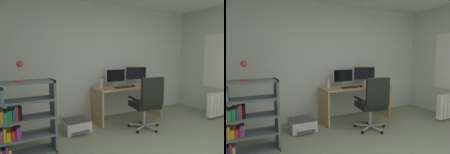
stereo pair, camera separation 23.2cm
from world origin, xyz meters
The scene contains 12 objects.
wall_back centered at (0.00, 2.79, 1.27)m, with size 5.05×0.10×2.54m, color silver.
desk centered at (0.43, 2.34, 0.55)m, with size 1.55×0.58×0.75m.
monitor_main centered at (0.20, 2.48, 0.96)m, with size 0.48×0.18×0.38m.
monitor_secondary centered at (0.76, 2.48, 0.98)m, with size 0.49×0.18×0.40m.
keyboard centered at (0.22, 2.22, 0.76)m, with size 0.34×0.13×0.02m, color black.
computer_mouse centered at (0.49, 2.22, 0.76)m, with size 0.06×0.10×0.03m, color black.
desktop_speaker centered at (-0.18, 2.43, 0.83)m, with size 0.07×0.07×0.17m, color silver.
office_chair centered at (0.37, 1.59, 0.57)m, with size 0.63×0.63×1.04m.
bookshelf centered at (-1.88, 1.70, 0.53)m, with size 0.88×0.33×1.09m.
desk_lamp centered at (-1.80, 1.70, 1.28)m, with size 0.13×0.11×0.29m.
printer centered at (-0.82, 2.22, 0.11)m, with size 0.47×0.52×0.23m.
radiator centered at (2.42, 1.36, 0.32)m, with size 1.05×0.10×0.53m.
Camera 1 is at (-2.06, -1.35, 1.49)m, focal length 32.61 mm.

